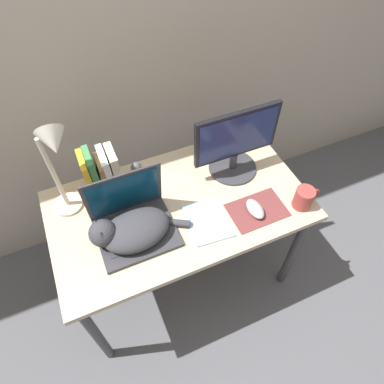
{
  "coord_description": "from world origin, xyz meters",
  "views": [
    {
      "loc": [
        -0.32,
        -0.54,
        1.97
      ],
      "look_at": [
        0.05,
        0.3,
        0.82
      ],
      "focal_mm": 32.0,
      "sensor_mm": 36.0,
      "label": 1
    }
  ],
  "objects_px": {
    "cat": "(131,230)",
    "external_monitor": "(236,143)",
    "desk_lamp": "(56,157)",
    "notepad": "(208,220)",
    "book_row": "(102,173)",
    "laptop": "(133,221)",
    "computer_mouse": "(255,209)",
    "webcam": "(136,168)",
    "mug": "(304,198)"
  },
  "relations": [
    {
      "from": "external_monitor",
      "to": "mug",
      "type": "height_order",
      "value": "external_monitor"
    },
    {
      "from": "notepad",
      "to": "book_row",
      "type": "bearing_deg",
      "value": 135.09
    },
    {
      "from": "laptop",
      "to": "cat",
      "type": "height_order",
      "value": "laptop"
    },
    {
      "from": "external_monitor",
      "to": "book_row",
      "type": "relative_size",
      "value": 1.72
    },
    {
      "from": "laptop",
      "to": "notepad",
      "type": "height_order",
      "value": "laptop"
    },
    {
      "from": "book_row",
      "to": "desk_lamp",
      "type": "bearing_deg",
      "value": -157.58
    },
    {
      "from": "desk_lamp",
      "to": "mug",
      "type": "height_order",
      "value": "desk_lamp"
    },
    {
      "from": "webcam",
      "to": "mug",
      "type": "distance_m",
      "value": 0.79
    },
    {
      "from": "computer_mouse",
      "to": "webcam",
      "type": "height_order",
      "value": "webcam"
    },
    {
      "from": "computer_mouse",
      "to": "mug",
      "type": "distance_m",
      "value": 0.22
    },
    {
      "from": "cat",
      "to": "external_monitor",
      "type": "distance_m",
      "value": 0.61
    },
    {
      "from": "cat",
      "to": "mug",
      "type": "relative_size",
      "value": 3.3
    },
    {
      "from": "external_monitor",
      "to": "computer_mouse",
      "type": "relative_size",
      "value": 3.56
    },
    {
      "from": "external_monitor",
      "to": "webcam",
      "type": "relative_size",
      "value": 5.36
    },
    {
      "from": "cat",
      "to": "book_row",
      "type": "distance_m",
      "value": 0.32
    },
    {
      "from": "cat",
      "to": "mug",
      "type": "bearing_deg",
      "value": -10.47
    },
    {
      "from": "external_monitor",
      "to": "webcam",
      "type": "bearing_deg",
      "value": 161.25
    },
    {
      "from": "laptop",
      "to": "cat",
      "type": "distance_m",
      "value": 0.05
    },
    {
      "from": "desk_lamp",
      "to": "webcam",
      "type": "relative_size",
      "value": 6.27
    },
    {
      "from": "notepad",
      "to": "webcam",
      "type": "xyz_separation_m",
      "value": [
        -0.2,
        0.39,
        0.04
      ]
    },
    {
      "from": "laptop",
      "to": "computer_mouse",
      "type": "height_order",
      "value": "laptop"
    },
    {
      "from": "laptop",
      "to": "notepad",
      "type": "relative_size",
      "value": 1.37
    },
    {
      "from": "book_row",
      "to": "webcam",
      "type": "height_order",
      "value": "book_row"
    },
    {
      "from": "desk_lamp",
      "to": "notepad",
      "type": "relative_size",
      "value": 2.02
    },
    {
      "from": "cat",
      "to": "desk_lamp",
      "type": "xyz_separation_m",
      "value": [
        -0.18,
        0.25,
        0.26
      ]
    },
    {
      "from": "laptop",
      "to": "cat",
      "type": "bearing_deg",
      "value": -116.54
    },
    {
      "from": "desk_lamp",
      "to": "laptop",
      "type": "bearing_deg",
      "value": -45.65
    },
    {
      "from": "computer_mouse",
      "to": "book_row",
      "type": "bearing_deg",
      "value": 145.2
    },
    {
      "from": "cat",
      "to": "mug",
      "type": "distance_m",
      "value": 0.77
    },
    {
      "from": "laptop",
      "to": "webcam",
      "type": "bearing_deg",
      "value": 69.77
    },
    {
      "from": "cat",
      "to": "book_row",
      "type": "xyz_separation_m",
      "value": [
        -0.03,
        0.31,
        0.05
      ]
    },
    {
      "from": "mug",
      "to": "webcam",
      "type": "bearing_deg",
      "value": 142.78
    },
    {
      "from": "laptop",
      "to": "cat",
      "type": "xyz_separation_m",
      "value": [
        -0.02,
        -0.05,
        0.01
      ]
    },
    {
      "from": "cat",
      "to": "external_monitor",
      "type": "relative_size",
      "value": 1.03
    },
    {
      "from": "cat",
      "to": "desk_lamp",
      "type": "relative_size",
      "value": 0.88
    },
    {
      "from": "cat",
      "to": "mug",
      "type": "height_order",
      "value": "cat"
    },
    {
      "from": "webcam",
      "to": "mug",
      "type": "bearing_deg",
      "value": -37.22
    },
    {
      "from": "laptop",
      "to": "webcam",
      "type": "xyz_separation_m",
      "value": [
        0.11,
        0.29,
        -0.01
      ]
    },
    {
      "from": "cat",
      "to": "book_row",
      "type": "relative_size",
      "value": 1.77
    },
    {
      "from": "laptop",
      "to": "notepad",
      "type": "bearing_deg",
      "value": -17.32
    },
    {
      "from": "notepad",
      "to": "webcam",
      "type": "relative_size",
      "value": 3.11
    },
    {
      "from": "cat",
      "to": "notepad",
      "type": "height_order",
      "value": "cat"
    },
    {
      "from": "computer_mouse",
      "to": "cat",
      "type": "bearing_deg",
      "value": 170.83
    },
    {
      "from": "cat",
      "to": "external_monitor",
      "type": "xyz_separation_m",
      "value": [
        0.57,
        0.19,
        0.11
      ]
    },
    {
      "from": "computer_mouse",
      "to": "webcam",
      "type": "distance_m",
      "value": 0.59
    },
    {
      "from": "external_monitor",
      "to": "notepad",
      "type": "distance_m",
      "value": 0.38
    },
    {
      "from": "desk_lamp",
      "to": "webcam",
      "type": "height_order",
      "value": "desk_lamp"
    },
    {
      "from": "cat",
      "to": "desk_lamp",
      "type": "distance_m",
      "value": 0.4
    },
    {
      "from": "book_row",
      "to": "notepad",
      "type": "height_order",
      "value": "book_row"
    },
    {
      "from": "book_row",
      "to": "notepad",
      "type": "distance_m",
      "value": 0.52
    }
  ]
}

